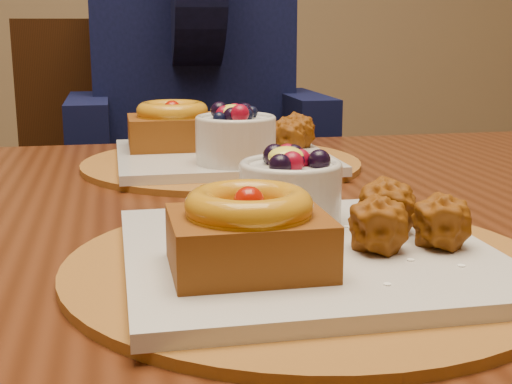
# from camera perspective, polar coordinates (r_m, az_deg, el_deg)

# --- Properties ---
(dining_table) EXTENTS (1.60, 0.90, 0.76)m
(dining_table) POSITION_cam_1_polar(r_m,az_deg,el_deg) (0.79, -0.28, -6.41)
(dining_table) COLOR #37170A
(dining_table) RESTS_ON ground
(place_setting_near) EXTENTS (0.38, 0.38, 0.09)m
(place_setting_near) POSITION_cam_1_polar(r_m,az_deg,el_deg) (0.56, 3.71, -3.70)
(place_setting_near) COLOR brown
(place_setting_near) RESTS_ON dining_table
(place_setting_far) EXTENTS (0.38, 0.38, 0.09)m
(place_setting_far) POSITION_cam_1_polar(r_m,az_deg,el_deg) (0.97, -2.96, 3.73)
(place_setting_far) COLOR brown
(place_setting_far) RESTS_ON dining_table
(chair_far) EXTENTS (0.53, 0.53, 0.96)m
(chair_far) POSITION_cam_1_polar(r_m,az_deg,el_deg) (1.64, -11.36, -1.68)
(chair_far) COLOR black
(chair_far) RESTS_ON ground
(diner) EXTENTS (0.51, 0.49, 0.84)m
(diner) POSITION_cam_1_polar(r_m,az_deg,el_deg) (1.56, -5.24, 11.20)
(diner) COLOR black
(diner) RESTS_ON ground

